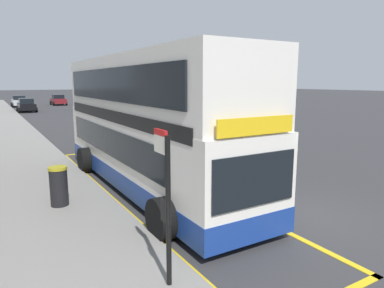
# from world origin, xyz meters

# --- Properties ---
(ground_plane) EXTENTS (260.00, 260.00, 0.00)m
(ground_plane) POSITION_xyz_m (0.00, 32.00, 0.00)
(ground_plane) COLOR #333335
(double_decker_bus) EXTENTS (3.17, 11.07, 4.40)m
(double_decker_bus) POSITION_xyz_m (-2.46, 4.50, 2.06)
(double_decker_bus) COLOR white
(double_decker_bus) RESTS_ON ground
(bus_bay_markings) EXTENTS (3.02, 14.43, 0.01)m
(bus_bay_markings) POSITION_xyz_m (-2.49, 4.22, 0.01)
(bus_bay_markings) COLOR gold
(bus_bay_markings) RESTS_ON ground
(bus_stop_sign) EXTENTS (0.09, 0.51, 2.67)m
(bus_stop_sign) POSITION_xyz_m (-4.60, -1.26, 1.71)
(bus_stop_sign) COLOR black
(bus_stop_sign) RESTS_ON pavement_near
(parked_car_navy_far) EXTENTS (2.09, 4.20, 1.62)m
(parked_car_navy_far) POSITION_xyz_m (4.52, 39.86, 0.80)
(parked_car_navy_far) COLOR navy
(parked_car_navy_far) RESTS_ON ground
(parked_car_maroon_ahead) EXTENTS (2.09, 4.20, 1.62)m
(parked_car_maroon_ahead) POSITION_xyz_m (2.77, 50.88, 0.80)
(parked_car_maroon_ahead) COLOR maroon
(parked_car_maroon_ahead) RESTS_ON ground
(parked_car_black_across) EXTENTS (2.09, 4.20, 1.62)m
(parked_car_black_across) POSITION_xyz_m (-2.80, 39.88, 0.80)
(parked_car_black_across) COLOR black
(parked_car_black_across) RESTS_ON ground
(parked_car_silver_distant) EXTENTS (2.09, 4.20, 1.62)m
(parked_car_silver_distant) POSITION_xyz_m (-2.80, 49.78, 0.80)
(parked_car_silver_distant) COLOR #B2B5BA
(parked_car_silver_distant) RESTS_ON ground
(litter_bin) EXTENTS (0.51, 0.51, 1.12)m
(litter_bin) POSITION_xyz_m (-5.49, 3.71, 0.70)
(litter_bin) COLOR black
(litter_bin) RESTS_ON pavement_near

